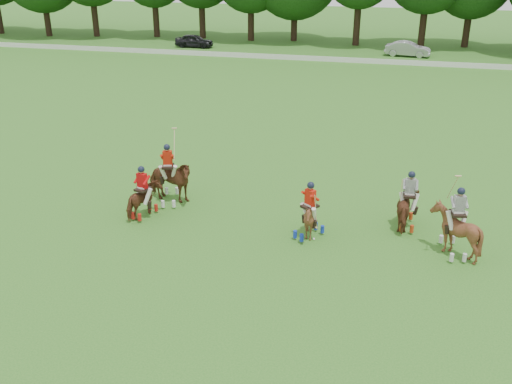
% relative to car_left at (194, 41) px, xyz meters
% --- Properties ---
extents(ground, '(180.00, 180.00, 0.00)m').
position_rel_car_left_xyz_m(ground, '(16.14, -42.50, -0.67)').
color(ground, '#29671D').
rests_on(ground, ground).
extents(boundary_rail, '(120.00, 0.10, 0.44)m').
position_rel_car_left_xyz_m(boundary_rail, '(16.14, -4.50, -0.45)').
color(boundary_rail, white).
rests_on(boundary_rail, ground).
extents(car_left, '(3.91, 1.58, 1.33)m').
position_rel_car_left_xyz_m(car_left, '(0.00, 0.00, 0.00)').
color(car_left, black).
rests_on(car_left, ground).
extents(car_mid, '(4.32, 1.93, 1.38)m').
position_rel_car_left_xyz_m(car_mid, '(21.47, 0.00, 0.02)').
color(car_mid, '#A5A4AA').
rests_on(car_mid, ground).
extents(polo_red_a, '(1.13, 1.74, 2.09)m').
position_rel_car_left_xyz_m(polo_red_a, '(11.90, -38.56, 0.07)').
color(polo_red_a, '#522615').
rests_on(polo_red_a, ground).
extents(polo_red_b, '(2.15, 1.97, 3.03)m').
position_rel_car_left_xyz_m(polo_red_b, '(12.33, -37.03, 0.25)').
color(polo_red_b, '#522615').
rests_on(polo_red_b, ground).
extents(polo_red_c, '(1.69, 1.72, 2.15)m').
position_rel_car_left_xyz_m(polo_red_c, '(18.35, -38.68, 0.09)').
color(polo_red_c, '#522615').
rests_on(polo_red_c, ground).
extents(polo_stripe_a, '(1.12, 1.81, 2.23)m').
position_rel_car_left_xyz_m(polo_stripe_a, '(21.75, -36.99, 0.13)').
color(polo_stripe_a, '#522615').
rests_on(polo_stripe_a, ground).
extents(polo_stripe_b, '(1.74, 1.87, 2.99)m').
position_rel_car_left_xyz_m(polo_stripe_b, '(23.30, -38.68, 0.23)').
color(polo_stripe_b, '#522615').
rests_on(polo_stripe_b, ground).
extents(polo_ball, '(0.09, 0.09, 0.09)m').
position_rel_car_left_xyz_m(polo_ball, '(18.57, -38.86, -0.62)').
color(polo_ball, white).
rests_on(polo_ball, ground).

